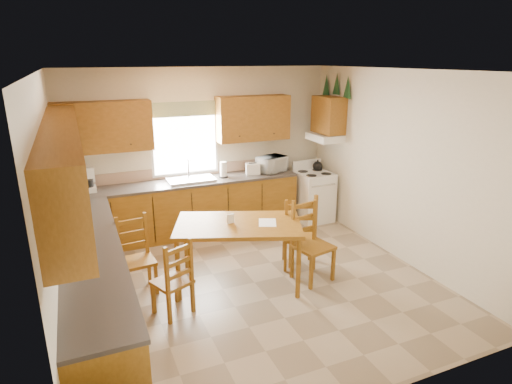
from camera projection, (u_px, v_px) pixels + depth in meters
name	position (u px, v px, depth m)	size (l,w,h in m)	color
floor	(255.00, 282.00, 5.65)	(4.50, 4.50, 0.00)	gray
ceiling	(254.00, 70.00, 4.83)	(4.50, 4.50, 0.00)	#9C6738
wall_left	(53.00, 209.00, 4.39)	(4.50, 4.50, 0.00)	beige
wall_right	(400.00, 167.00, 6.09)	(4.50, 4.50, 0.00)	beige
wall_back	(202.00, 150.00, 7.21)	(4.50, 4.50, 0.00)	beige
wall_front	(369.00, 262.00, 3.27)	(4.50, 4.50, 0.00)	beige
lower_cab_back	(188.00, 209.00, 7.08)	(3.75, 0.60, 0.88)	brown
lower_cab_left	(95.00, 288.00, 4.65)	(0.60, 3.60, 0.88)	brown
counter_back	(186.00, 182.00, 6.94)	(3.75, 0.63, 0.04)	#3E3733
counter_left	(90.00, 250.00, 4.51)	(0.63, 3.60, 0.04)	#3E3733
backsplash	(182.00, 172.00, 7.16)	(3.75, 0.01, 0.18)	#987761
upper_cab_back_left	(103.00, 127.00, 6.33)	(1.41, 0.33, 0.75)	brown
upper_cab_back_right	(253.00, 118.00, 7.24)	(1.25, 0.33, 0.75)	brown
upper_cab_left	(64.00, 163.00, 4.17)	(0.33, 3.60, 0.75)	brown
upper_cab_stove	(329.00, 115.00, 7.30)	(0.33, 0.62, 0.62)	brown
range_hood	(325.00, 137.00, 7.40)	(0.44, 0.62, 0.12)	white
window_frame	(185.00, 140.00, 7.01)	(1.13, 0.02, 1.18)	white
window_pane	(185.00, 140.00, 7.01)	(1.05, 0.01, 1.10)	white
window_valance	(184.00, 109.00, 6.84)	(1.19, 0.01, 0.24)	#38572D
sink_basin	(191.00, 180.00, 6.96)	(0.75, 0.45, 0.04)	silver
pine_decal_a	(348.00, 87.00, 6.93)	(0.22, 0.22, 0.36)	#1A4321
pine_decal_b	(337.00, 83.00, 7.19)	(0.22, 0.22, 0.36)	#1A4321
pine_decal_c	(326.00, 85.00, 7.49)	(0.22, 0.22, 0.36)	#1A4321
stove	(313.00, 197.00, 7.71)	(0.58, 0.60, 0.87)	white
coffeemaker	(88.00, 181.00, 6.36)	(0.19, 0.23, 0.33)	white
paper_towel	(223.00, 170.00, 7.12)	(0.11, 0.11, 0.27)	white
toaster	(253.00, 169.00, 7.33)	(0.23, 0.15, 0.19)	white
microwave	(272.00, 164.00, 7.47)	(0.46, 0.33, 0.27)	white
dining_table	(239.00, 254.00, 5.52)	(1.57, 0.90, 0.84)	brown
chair_near_left	(172.00, 277.00, 4.85)	(0.39, 0.37, 0.92)	brown
chair_near_right	(298.00, 232.00, 5.96)	(0.43, 0.41, 1.03)	brown
chair_far_left	(137.00, 256.00, 5.29)	(0.41, 0.39, 0.97)	brown
chair_far_right	(313.00, 242.00, 5.58)	(0.46, 0.43, 1.09)	brown
table_paper	(267.00, 223.00, 5.41)	(0.22, 0.29, 0.00)	white
table_card	(231.00, 219.00, 5.38)	(0.09, 0.02, 0.12)	white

